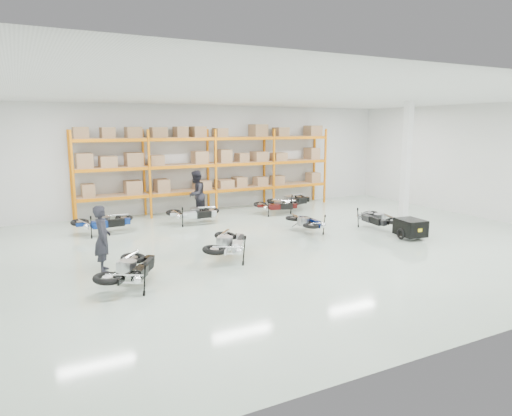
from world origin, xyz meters
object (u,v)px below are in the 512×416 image
moto_touring_right (376,215)px  moto_back_c (291,198)px  moto_back_a (103,219)px  moto_silver_left (228,239)px  moto_blue_centre (307,219)px  trailer (410,228)px  moto_back_b (194,210)px  person_left (102,239)px  moto_back_d (277,203)px  person_back (196,194)px  moto_black_far_left (131,264)px

moto_touring_right → moto_back_c: moto_back_c is taller
moto_touring_right → moto_back_a: size_ratio=0.95×
moto_silver_left → moto_back_c: 7.68m
moto_blue_centre → trailer: (2.53, -2.25, -0.11)m
moto_back_a → moto_back_c: 7.97m
moto_back_b → person_left: size_ratio=1.02×
moto_silver_left → moto_back_a: (-2.54, 4.68, -0.03)m
moto_back_a → moto_back_d: 6.98m
moto_touring_right → trailer: (-0.00, -1.60, -0.14)m
moto_blue_centre → person_back: (-2.45, 4.21, 0.47)m
moto_back_c → person_back: person_back is taller
moto_touring_right → moto_black_far_left: bearing=-159.0°
moto_silver_left → person_left: bearing=25.5°
moto_back_d → moto_back_a: bearing=110.1°
moto_back_a → person_left: (-0.69, -4.20, 0.31)m
trailer → person_left: bearing=-179.7°
moto_blue_centre → moto_back_b: moto_back_b is taller
moto_blue_centre → person_back: 4.89m
moto_silver_left → trailer: size_ratio=1.20×
moto_touring_right → trailer: moto_touring_right is taller
moto_back_b → person_back: bearing=-13.9°
moto_back_a → moto_back_d: bearing=-89.4°
moto_silver_left → trailer: moto_silver_left is taller
moto_blue_centre → trailer: moto_blue_centre is taller
moto_blue_centre → moto_silver_left: (-3.67, -1.64, 0.09)m
moto_silver_left → moto_back_a: moto_silver_left is taller
moto_back_b → moto_back_c: bearing=-71.0°
moto_black_far_left → moto_back_a: moto_black_far_left is taller
moto_black_far_left → person_left: person_left is taller
moto_black_far_left → moto_touring_right: bearing=-134.5°
moto_touring_right → person_left: person_left is taller
moto_black_far_left → moto_back_d: bearing=-107.6°
moto_back_d → trailer: bearing=-144.9°
moto_blue_centre → moto_back_d: (0.77, 3.34, 0.02)m
moto_back_a → moto_blue_centre: bearing=-118.0°
moto_back_a → moto_back_b: size_ratio=1.02×
trailer → moto_back_b: 7.70m
moto_blue_centre → moto_silver_left: bearing=29.7°
moto_black_far_left → moto_touring_right: 9.28m
moto_black_far_left → moto_back_a: size_ratio=1.03×
moto_back_b → moto_silver_left: bearing=-177.5°
moto_back_a → moto_black_far_left: bearing=174.8°
moto_touring_right → moto_back_c: 4.54m
moto_blue_centre → moto_back_d: moto_back_d is taller
moto_back_b → person_left: (-3.96, -4.34, 0.32)m
moto_back_a → moto_back_c: size_ratio=0.93×
moto_black_far_left → moto_touring_right: (9.06, 2.00, -0.04)m
moto_back_a → moto_back_b: (3.27, 0.13, -0.01)m
trailer → moto_back_a: 10.21m
trailer → moto_back_d: size_ratio=0.94×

